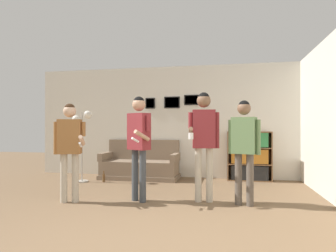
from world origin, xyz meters
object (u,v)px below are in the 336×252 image
at_px(floor_lamp, 82,130).
at_px(person_player_foreground_center, 139,137).
at_px(person_watcher_holding_cup, 204,134).
at_px(bookshelf, 249,156).
at_px(bottle_on_floor, 104,178).
at_px(person_player_foreground_left, 70,142).
at_px(person_spectator_near_bookshelf, 244,141).
at_px(couch, 140,166).

relative_size(floor_lamp, person_player_foreground_center, 0.92).
bearing_deg(person_player_foreground_center, person_watcher_holding_cup, 9.57).
xyz_separation_m(bookshelf, bottle_on_floor, (-3.16, -0.82, -0.46)).
height_order(person_player_foreground_left, person_player_foreground_center, person_player_foreground_center).
xyz_separation_m(person_player_foreground_left, person_spectator_near_bookshelf, (2.74, 0.36, 0.02)).
distance_m(person_watcher_holding_cup, bottle_on_floor, 2.85).
relative_size(person_player_foreground_center, person_watcher_holding_cup, 0.96).
bearing_deg(couch, person_player_foreground_left, -100.71).
distance_m(couch, floor_lamp, 1.59).
bearing_deg(floor_lamp, person_player_foreground_center, -39.08).
bearing_deg(bookshelf, person_player_foreground_left, -138.59).
height_order(bookshelf, person_player_foreground_left, person_player_foreground_left).
height_order(floor_lamp, bottle_on_floor, floor_lamp).
relative_size(bookshelf, person_player_foreground_left, 0.70).
distance_m(person_player_foreground_center, bottle_on_floor, 2.20).
relative_size(person_player_foreground_left, person_spectator_near_bookshelf, 0.98).
relative_size(bookshelf, floor_lamp, 0.71).
height_order(couch, person_player_foreground_left, person_player_foreground_left).
xyz_separation_m(couch, person_player_foreground_center, (0.61, -2.14, 0.76)).
height_order(bookshelf, bottle_on_floor, bookshelf).
xyz_separation_m(couch, bookshelf, (2.51, 0.19, 0.26)).
distance_m(bookshelf, person_watcher_holding_cup, 2.38).
distance_m(couch, bookshelf, 2.53).
bearing_deg(person_player_foreground_left, couch, 79.29).
bearing_deg(floor_lamp, person_player_foreground_left, -68.50).
xyz_separation_m(person_player_foreground_left, bottle_on_floor, (-0.20, 1.80, -0.87)).
bearing_deg(person_spectator_near_bookshelf, person_watcher_holding_cup, 171.10).
relative_size(floor_lamp, person_player_foreground_left, 0.99).
bearing_deg(person_spectator_near_bookshelf, floor_lamp, 158.61).
relative_size(couch, person_spectator_near_bookshelf, 1.12).
bearing_deg(bottle_on_floor, person_watcher_holding_cup, -30.10).
xyz_separation_m(bookshelf, person_spectator_near_bookshelf, (-0.22, -2.26, 0.44)).
height_order(couch, bottle_on_floor, couch).
relative_size(person_player_foreground_left, bottle_on_floor, 6.53).
bearing_deg(person_player_foreground_center, bottle_on_floor, 129.95).
distance_m(bookshelf, floor_lamp, 3.80).
height_order(couch, person_watcher_holding_cup, person_watcher_holding_cup).
bearing_deg(floor_lamp, person_watcher_holding_cup, -23.98).
bearing_deg(bottle_on_floor, couch, 43.56).
bearing_deg(bottle_on_floor, floor_lamp, -167.71).
height_order(person_player_foreground_center, person_watcher_holding_cup, person_watcher_holding_cup).
bearing_deg(floor_lamp, person_spectator_near_bookshelf, -21.39).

